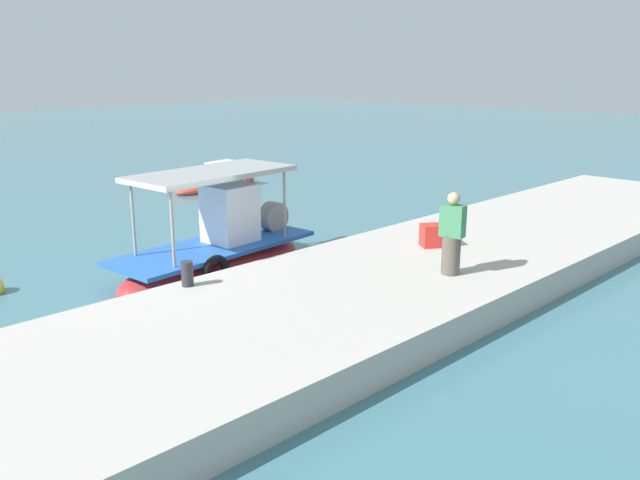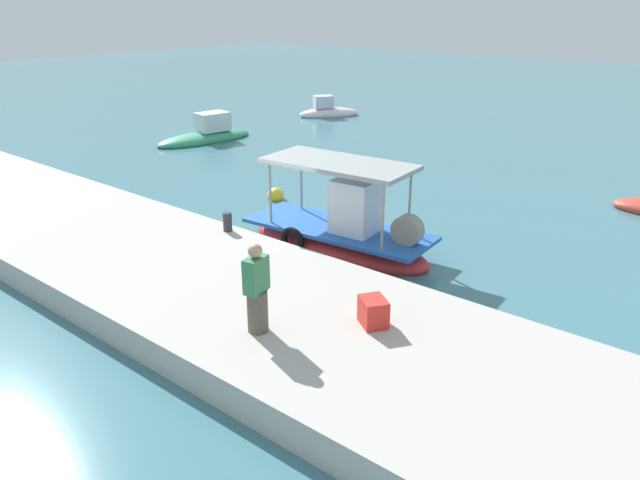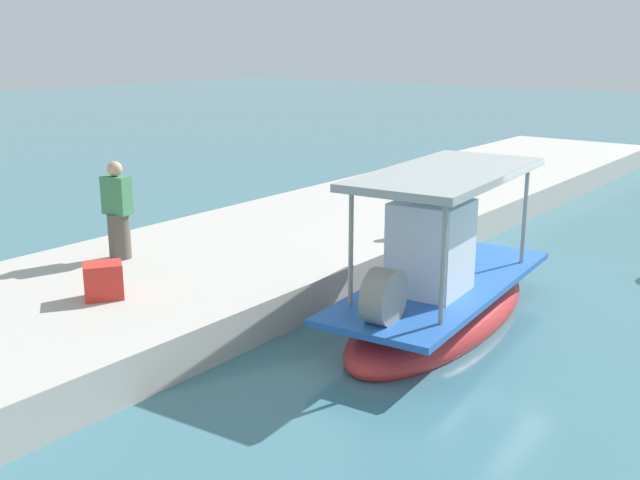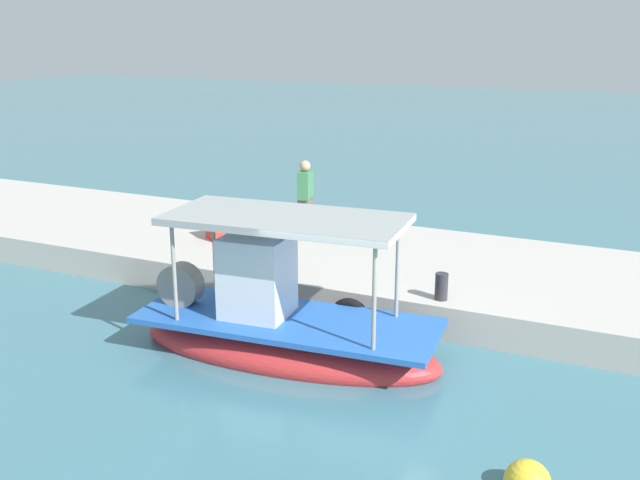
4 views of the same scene
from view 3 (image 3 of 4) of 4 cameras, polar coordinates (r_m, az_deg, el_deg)
name	(u,v)px [view 3 (image 3 of 4)]	position (r m, az deg, el deg)	size (l,w,h in m)	color
ground_plane	(474,300)	(13.55, 11.68, -4.51)	(120.00, 120.00, 0.00)	teal
dock_quay	(290,244)	(15.64, -2.29, -0.33)	(36.00, 5.15, 0.66)	#BAB4AC
main_fishing_boat	(440,295)	(12.23, 9.11, -4.14)	(5.61, 2.35, 2.85)	red
fisherman_near_bollard	(118,215)	(13.75, -15.13, 1.86)	(0.45, 0.54, 1.75)	#585046
mooring_bollard	(404,224)	(14.96, 6.38, 1.19)	(0.24, 0.24, 0.51)	#2D2D33
cargo_crate	(103,281)	(11.79, -16.17, -2.99)	(0.57, 0.45, 0.54)	red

